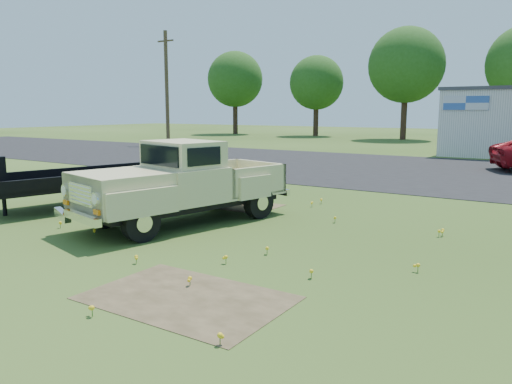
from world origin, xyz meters
TOP-DOWN VIEW (x-y plane):
  - ground at (0.00, 0.00)m, footprint 140.00×140.00m
  - asphalt_lot at (0.00, 15.00)m, footprint 90.00×14.00m
  - dirt_patch_a at (1.50, -3.00)m, footprint 3.00×2.00m
  - dirt_patch_b at (-2.00, 3.50)m, footprint 2.20×1.60m
  - utility_pole_west at (-22.00, 22.00)m, footprint 1.60×0.30m
  - treeline_a at (-28.00, 40.00)m, footprint 6.40×6.40m
  - treeline_b at (-18.00, 41.00)m, footprint 5.76×5.76m
  - treeline_c at (-8.00, 39.50)m, footprint 7.04×7.04m
  - vintage_pickup_truck at (-1.90, 0.86)m, footprint 3.51×6.04m
  - flatbed_trailer at (-5.92, 1.09)m, footprint 3.47×6.30m

SIDE VIEW (x-z plane):
  - ground at x=0.00m, z-range 0.00..0.00m
  - asphalt_lot at x=0.00m, z-range -0.01..0.01m
  - dirt_patch_a at x=1.50m, z-range -0.01..0.01m
  - dirt_patch_b at x=-2.00m, z-range -0.01..0.01m
  - flatbed_trailer at x=-5.92m, z-range 0.00..1.63m
  - vintage_pickup_truck at x=-1.90m, z-range 0.00..2.06m
  - utility_pole_west at x=-22.00m, z-range 0.10..9.10m
  - treeline_b at x=-18.00m, z-range 1.38..9.95m
  - treeline_a at x=-28.00m, z-range 1.54..11.06m
  - treeline_c at x=-8.00m, z-range 1.70..12.17m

